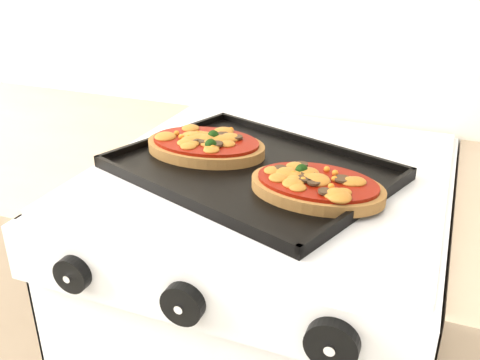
% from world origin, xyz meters
% --- Properties ---
extents(control_panel, '(0.60, 0.02, 0.09)m').
position_xyz_m(control_panel, '(-0.00, 1.39, 0.85)').
color(control_panel, white).
rests_on(control_panel, stove).
extents(knob_left, '(0.05, 0.02, 0.05)m').
position_xyz_m(knob_left, '(-0.18, 1.37, 0.85)').
color(knob_left, black).
rests_on(knob_left, control_panel).
extents(knob_center, '(0.06, 0.02, 0.06)m').
position_xyz_m(knob_center, '(-0.01, 1.37, 0.85)').
color(knob_center, black).
rests_on(knob_center, control_panel).
extents(knob_right, '(0.06, 0.02, 0.06)m').
position_xyz_m(knob_right, '(0.19, 1.37, 0.85)').
color(knob_right, black).
rests_on(knob_right, control_panel).
extents(baking_tray, '(0.52, 0.46, 0.02)m').
position_xyz_m(baking_tray, '(-0.03, 1.66, 0.92)').
color(baking_tray, black).
rests_on(baking_tray, stove).
extents(pizza_left, '(0.22, 0.15, 0.03)m').
position_xyz_m(pizza_left, '(-0.13, 1.70, 0.94)').
color(pizza_left, brown).
rests_on(pizza_left, baking_tray).
extents(pizza_right, '(0.22, 0.15, 0.03)m').
position_xyz_m(pizza_right, '(0.10, 1.61, 0.94)').
color(pizza_right, brown).
rests_on(pizza_right, baking_tray).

